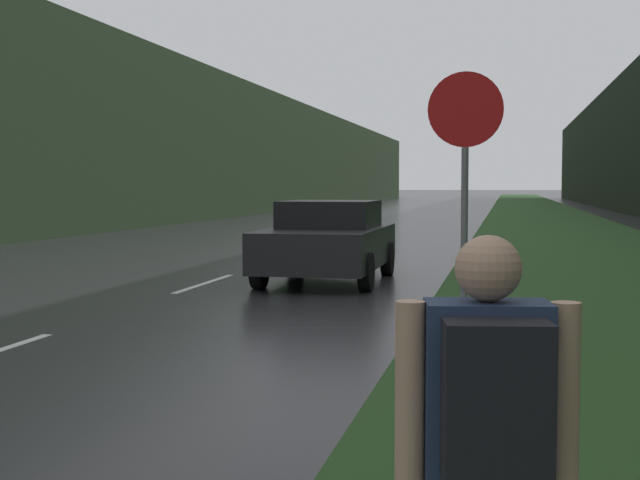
% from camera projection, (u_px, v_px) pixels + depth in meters
% --- Properties ---
extents(grass_verge, '(6.00, 240.00, 0.02)m').
position_uv_depth(grass_verge, '(552.00, 224.00, 38.91)').
color(grass_verge, '#26471E').
rests_on(grass_verge, ground_plane).
extents(lane_stripe_c, '(0.12, 3.00, 0.01)m').
position_uv_depth(lane_stripe_c, '(205.00, 283.00, 15.74)').
color(lane_stripe_c, silver).
rests_on(lane_stripe_c, ground_plane).
extents(lane_stripe_d, '(0.12, 3.00, 0.01)m').
position_uv_depth(lane_stripe_d, '(296.00, 253.00, 22.58)').
color(lane_stripe_d, silver).
rests_on(lane_stripe_d, ground_plane).
extents(treeline_far_side, '(2.00, 140.00, 7.58)m').
position_uv_depth(treeline_far_side, '(240.00, 150.00, 51.99)').
color(treeline_far_side, black).
rests_on(treeline_far_side, ground_plane).
extents(stop_sign, '(0.75, 0.07, 2.86)m').
position_uv_depth(stop_sign, '(465.00, 179.00, 8.83)').
color(stop_sign, slate).
rests_on(stop_sign, ground_plane).
extents(hitchhiker_with_backpack, '(0.55, 0.44, 1.60)m').
position_uv_depth(hitchhiker_with_backpack, '(488.00, 461.00, 2.66)').
color(hitchhiker_with_backpack, navy).
rests_on(hitchhiker_with_backpack, ground_plane).
extents(car_passing_near, '(2.02, 4.24, 1.45)m').
position_uv_depth(car_passing_near, '(328.00, 241.00, 16.05)').
color(car_passing_near, black).
rests_on(car_passing_near, ground_plane).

